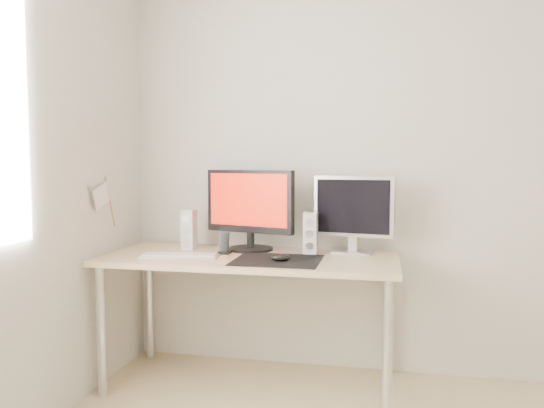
{
  "coord_description": "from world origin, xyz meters",
  "views": [
    {
      "loc": [
        -0.22,
        -1.4,
        1.24
      ],
      "look_at": [
        -0.82,
        1.46,
        1.01
      ],
      "focal_mm": 35.0,
      "sensor_mm": 36.0,
      "label": 1
    }
  ],
  "objects": [
    {
      "name": "wall_back",
      "position": [
        0.0,
        1.75,
        1.25
      ],
      "size": [
        3.5,
        0.0,
        3.5
      ],
      "primitive_type": "plane",
      "rotation": [
        1.57,
        0.0,
        0.0
      ],
      "color": "silver",
      "rests_on": "ground"
    },
    {
      "name": "mousepad",
      "position": [
        -0.76,
        1.27,
        0.73
      ],
      "size": [
        0.45,
        0.4,
        0.0
      ],
      "primitive_type": "cube",
      "color": "black",
      "rests_on": "desk"
    },
    {
      "name": "mouse",
      "position": [
        -0.74,
        1.24,
        0.75
      ],
      "size": [
        0.11,
        0.06,
        0.04
      ],
      "primitive_type": "ellipsoid",
      "color": "black",
      "rests_on": "mousepad"
    },
    {
      "name": "desk",
      "position": [
        -0.93,
        1.38,
        0.65
      ],
      "size": [
        1.6,
        0.7,
        0.73
      ],
      "color": "#D1B587",
      "rests_on": "ground"
    },
    {
      "name": "main_monitor",
      "position": [
        -0.97,
        1.55,
        0.98
      ],
      "size": [
        0.54,
        0.32,
        0.47
      ],
      "color": "black",
      "rests_on": "desk"
    },
    {
      "name": "second_monitor",
      "position": [
        -0.38,
        1.57,
        0.97
      ],
      "size": [
        0.45,
        0.19,
        0.43
      ],
      "color": "#BDBDC0",
      "rests_on": "desk"
    },
    {
      "name": "speaker_left",
      "position": [
        -1.34,
        1.52,
        0.85
      ],
      "size": [
        0.07,
        0.09,
        0.23
      ],
      "color": "silver",
      "rests_on": "desk"
    },
    {
      "name": "speaker_right",
      "position": [
        -0.61,
        1.5,
        0.85
      ],
      "size": [
        0.07,
        0.09,
        0.23
      ],
      "color": "silver",
      "rests_on": "desk"
    },
    {
      "name": "keyboard",
      "position": [
        -1.29,
        1.27,
        0.74
      ],
      "size": [
        0.43,
        0.17,
        0.02
      ],
      "color": "#BCBCBF",
      "rests_on": "desk"
    },
    {
      "name": "phone_dock",
      "position": [
        -1.09,
        1.4,
        0.77
      ],
      "size": [
        0.07,
        0.06,
        0.12
      ],
      "color": "black",
      "rests_on": "desk"
    },
    {
      "name": "pennant",
      "position": [
        -1.72,
        1.24,
        1.05
      ],
      "size": [
        0.01,
        0.23,
        0.29
      ],
      "color": "#A57F54",
      "rests_on": "wall_left"
    }
  ]
}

